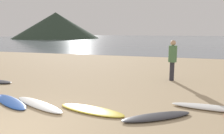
{
  "coord_description": "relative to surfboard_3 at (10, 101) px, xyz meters",
  "views": [
    {
      "loc": [
        3.5,
        -3.28,
        2.18
      ],
      "look_at": [
        0.65,
        5.84,
        0.6
      ],
      "focal_mm": 34.49,
      "sensor_mm": 36.0,
      "label": 1
    }
  ],
  "objects": [
    {
      "name": "surfboard_5",
      "position": [
        2.69,
        0.08,
        -0.0
      ],
      "size": [
        2.1,
        0.94,
        0.07
      ],
      "primitive_type": "ellipsoid",
      "rotation": [
        0.0,
        0.0,
        -0.18
      ],
      "color": "yellow",
      "rests_on": "ground"
    },
    {
      "name": "surfboard_6",
      "position": [
        4.48,
        0.12,
        0.01
      ],
      "size": [
        1.85,
        1.48,
        0.09
      ],
      "primitive_type": "ellipsoid",
      "rotation": [
        0.0,
        0.0,
        0.61
      ],
      "color": "#333338",
      "rests_on": "ground"
    },
    {
      "name": "ground_plane",
      "position": [
        1.43,
        8.11,
        -0.13
      ],
      "size": [
        120.0,
        120.0,
        0.2
      ],
      "primitive_type": "cube",
      "color": "tan",
      "rests_on": "ground"
    },
    {
      "name": "headland_hill",
      "position": [
        -32.71,
        55.77,
        4.02
      ],
      "size": [
        27.14,
        27.14,
        8.12
      ],
      "primitive_type": "cone",
      "color": "#28382B",
      "rests_on": "ground"
    },
    {
      "name": "person_2",
      "position": [
        4.67,
        4.67,
        1.03
      ],
      "size": [
        0.36,
        0.36,
        1.81
      ],
      "rotation": [
        0.0,
        0.0,
        4.07
      ],
      "color": "#2D2D38",
      "rests_on": "ground"
    },
    {
      "name": "surfboard_7",
      "position": [
        5.96,
        1.23,
        0.01
      ],
      "size": [
        2.33,
        0.58,
        0.1
      ],
      "primitive_type": "ellipsoid",
      "rotation": [
        0.0,
        0.0,
        -0.05
      ],
      "color": "white",
      "rests_on": "ground"
    },
    {
      "name": "surfboard_4",
      "position": [
        1.03,
        0.01,
        0.01
      ],
      "size": [
        2.23,
        1.27,
        0.09
      ],
      "primitive_type": "ellipsoid",
      "rotation": [
        0.0,
        0.0,
        -0.39
      ],
      "color": "white",
      "rests_on": "ground"
    },
    {
      "name": "ocean_water",
      "position": [
        1.43,
        63.62,
        -0.03
      ],
      "size": [
        140.0,
        100.0,
        0.01
      ],
      "primitive_type": "cube",
      "color": "slate",
      "rests_on": "ground"
    },
    {
      "name": "surfboard_3",
      "position": [
        0.0,
        0.0,
        0.0
      ],
      "size": [
        2.05,
        1.41,
        0.07
      ],
      "primitive_type": "ellipsoid",
      "rotation": [
        0.0,
        0.0,
        -0.49
      ],
      "color": "#1E479E",
      "rests_on": "ground"
    }
  ]
}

